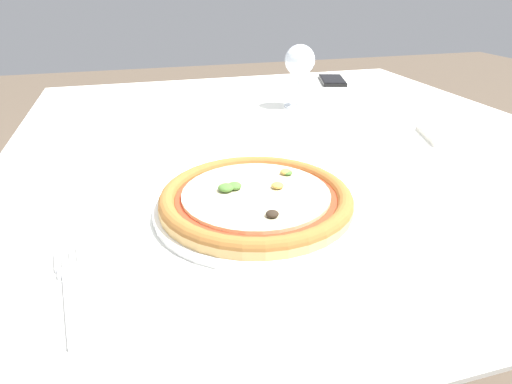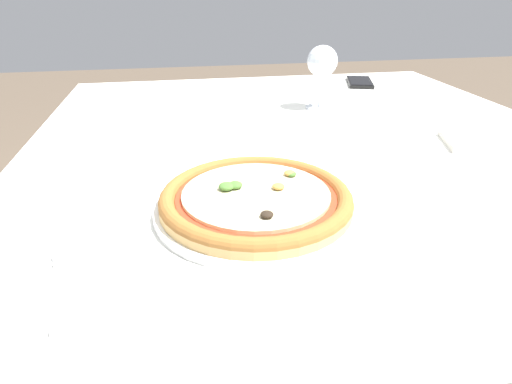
{
  "view_description": "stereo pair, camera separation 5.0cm",
  "coord_description": "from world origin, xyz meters",
  "px_view_note": "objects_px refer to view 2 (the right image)",
  "views": [
    {
      "loc": [
        -0.3,
        -0.78,
        1.03
      ],
      "look_at": [
        -0.16,
        -0.29,
        0.77
      ],
      "focal_mm": 30.0,
      "sensor_mm": 36.0,
      "label": 1
    },
    {
      "loc": [
        -0.25,
        -0.79,
        1.03
      ],
      "look_at": [
        -0.16,
        -0.29,
        0.77
      ],
      "focal_mm": 30.0,
      "sensor_mm": 36.0,
      "label": 2
    }
  ],
  "objects_px": {
    "dining_table": "(306,176)",
    "wine_glass_far_left": "(322,64)",
    "cell_phone": "(360,82)",
    "fork": "(64,275)",
    "pizza_plate": "(256,200)"
  },
  "relations": [
    {
      "from": "dining_table",
      "to": "wine_glass_far_left",
      "type": "distance_m",
      "value": 0.29
    },
    {
      "from": "cell_phone",
      "to": "fork",
      "type": "bearing_deg",
      "value": -129.21
    },
    {
      "from": "wine_glass_far_left",
      "to": "cell_phone",
      "type": "relative_size",
      "value": 0.95
    },
    {
      "from": "dining_table",
      "to": "fork",
      "type": "xyz_separation_m",
      "value": [
        -0.39,
        -0.39,
        0.09
      ]
    },
    {
      "from": "fork",
      "to": "cell_phone",
      "type": "xyz_separation_m",
      "value": [
        0.68,
        0.84,
        0.0
      ]
    },
    {
      "from": "dining_table",
      "to": "wine_glass_far_left",
      "type": "relative_size",
      "value": 7.98
    },
    {
      "from": "pizza_plate",
      "to": "wine_glass_far_left",
      "type": "relative_size",
      "value": 1.86
    },
    {
      "from": "fork",
      "to": "wine_glass_far_left",
      "type": "distance_m",
      "value": 0.77
    },
    {
      "from": "dining_table",
      "to": "fork",
      "type": "bearing_deg",
      "value": -134.68
    },
    {
      "from": "pizza_plate",
      "to": "wine_glass_far_left",
      "type": "distance_m",
      "value": 0.55
    },
    {
      "from": "cell_phone",
      "to": "pizza_plate",
      "type": "bearing_deg",
      "value": -121.8
    },
    {
      "from": "fork",
      "to": "cell_phone",
      "type": "height_order",
      "value": "cell_phone"
    },
    {
      "from": "dining_table",
      "to": "wine_glass_far_left",
      "type": "xyz_separation_m",
      "value": [
        0.09,
        0.2,
        0.19
      ]
    },
    {
      "from": "pizza_plate",
      "to": "cell_phone",
      "type": "distance_m",
      "value": 0.86
    },
    {
      "from": "pizza_plate",
      "to": "wine_glass_far_left",
      "type": "height_order",
      "value": "wine_glass_far_left"
    }
  ]
}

